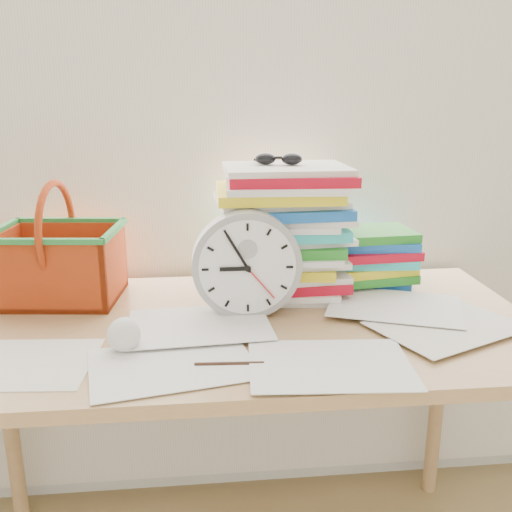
{
  "coord_description": "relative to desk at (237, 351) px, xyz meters",
  "views": [
    {
      "loc": [
        -0.08,
        0.37,
        1.27
      ],
      "look_at": [
        0.04,
        1.6,
        0.91
      ],
      "focal_mm": 40.0,
      "sensor_mm": 36.0,
      "label": 1
    }
  ],
  "objects": [
    {
      "name": "scattered_papers",
      "position": [
        0.0,
        0.0,
        0.08
      ],
      "size": [
        1.26,
        0.42,
        0.02
      ],
      "primitive_type": null,
      "color": "white",
      "rests_on": "desk"
    },
    {
      "name": "crumpled_ball",
      "position": [
        -0.24,
        -0.13,
        0.11
      ],
      "size": [
        0.07,
        0.07,
        0.07
      ],
      "primitive_type": "sphere",
      "color": "white",
      "rests_on": "desk"
    },
    {
      "name": "sunglasses",
      "position": [
        0.12,
        0.2,
        0.43
      ],
      "size": [
        0.16,
        0.14,
        0.03
      ],
      "primitive_type": null,
      "rotation": [
        0.0,
        0.0,
        -0.2
      ],
      "color": "black",
      "rests_on": "paper_stack"
    },
    {
      "name": "curtain",
      "position": [
        0.0,
        0.38,
        0.62
      ],
      "size": [
        2.4,
        0.01,
        2.5
      ],
      "primitive_type": "cube",
      "color": "white",
      "rests_on": "room_shell"
    },
    {
      "name": "desk",
      "position": [
        0.0,
        0.0,
        0.0
      ],
      "size": [
        1.4,
        0.7,
        0.75
      ],
      "color": "tan",
      "rests_on": "ground"
    },
    {
      "name": "clock",
      "position": [
        0.03,
        0.04,
        0.2
      ],
      "size": [
        0.26,
        0.05,
        0.26
      ],
      "primitive_type": "cylinder",
      "rotation": [
        1.57,
        0.0,
        0.0
      ],
      "color": "#9B9B9B",
      "rests_on": "desk"
    },
    {
      "name": "basket",
      "position": [
        -0.44,
        0.2,
        0.22
      ],
      "size": [
        0.32,
        0.26,
        0.3
      ],
      "primitive_type": null,
      "rotation": [
        0.0,
        0.0,
        -0.11
      ],
      "color": "#C04012",
      "rests_on": "desk"
    },
    {
      "name": "pen",
      "position": [
        -0.03,
        -0.22,
        0.08
      ],
      "size": [
        0.14,
        0.02,
        0.01
      ],
      "primitive_type": "cylinder",
      "rotation": [
        0.0,
        1.57,
        -0.06
      ],
      "color": "black",
      "rests_on": "desk"
    },
    {
      "name": "paper_stack",
      "position": [
        0.13,
        0.18,
        0.24
      ],
      "size": [
        0.35,
        0.29,
        0.34
      ],
      "primitive_type": null,
      "rotation": [
        0.0,
        0.0,
        -0.05
      ],
      "color": "white",
      "rests_on": "desk"
    },
    {
      "name": "book_stack",
      "position": [
        0.38,
        0.23,
        0.15
      ],
      "size": [
        0.27,
        0.21,
        0.16
      ],
      "primitive_type": null,
      "rotation": [
        0.0,
        0.0,
        0.01
      ],
      "color": "white",
      "rests_on": "desk"
    }
  ]
}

